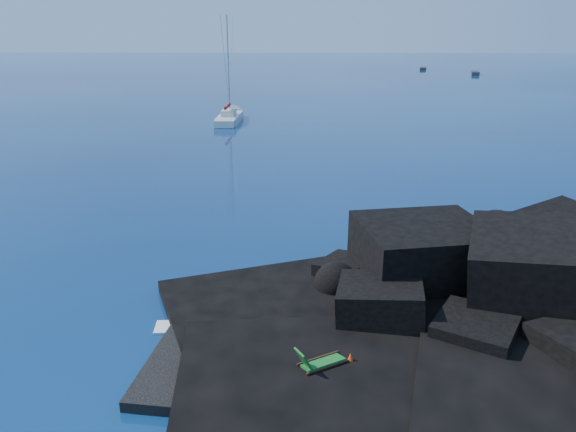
{
  "coord_description": "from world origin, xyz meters",
  "views": [
    {
      "loc": [
        5.23,
        -15.25,
        10.62
      ],
      "look_at": [
        4.41,
        9.65,
        2.0
      ],
      "focal_mm": 35.0,
      "sensor_mm": 36.0,
      "label": 1
    }
  ],
  "objects_px": {
    "sunbather": "(264,353)",
    "distant_boat_b": "(475,75)",
    "marker_cone": "(350,360)",
    "deck_chair": "(323,357)",
    "distant_boat_a": "(423,70)",
    "sailboat": "(230,122)"
  },
  "relations": [
    {
      "from": "marker_cone",
      "to": "distant_boat_a",
      "type": "distance_m",
      "value": 125.75
    },
    {
      "from": "sunbather",
      "to": "distant_boat_b",
      "type": "xyz_separation_m",
      "value": [
        37.49,
        109.65,
        -0.52
      ]
    },
    {
      "from": "marker_cone",
      "to": "distant_boat_b",
      "type": "xyz_separation_m",
      "value": [
        34.77,
        110.11,
        -0.62
      ]
    },
    {
      "from": "sunbather",
      "to": "distant_boat_a",
      "type": "distance_m",
      "value": 125.89
    },
    {
      "from": "sailboat",
      "to": "distant_boat_b",
      "type": "xyz_separation_m",
      "value": [
        44.91,
        62.15,
        0.0
      ]
    },
    {
      "from": "sailboat",
      "to": "distant_boat_a",
      "type": "bearing_deg",
      "value": 64.8
    },
    {
      "from": "deck_chair",
      "to": "distant_boat_b",
      "type": "xyz_separation_m",
      "value": [
        35.63,
        110.33,
        -0.89
      ]
    },
    {
      "from": "deck_chair",
      "to": "distant_boat_b",
      "type": "bearing_deg",
      "value": 41.24
    },
    {
      "from": "sailboat",
      "to": "deck_chair",
      "type": "bearing_deg",
      "value": -78.53
    },
    {
      "from": "distant_boat_a",
      "to": "distant_boat_b",
      "type": "distance_m",
      "value": 15.55
    },
    {
      "from": "deck_chair",
      "to": "marker_cone",
      "type": "bearing_deg",
      "value": -16.59
    },
    {
      "from": "sunbather",
      "to": "marker_cone",
      "type": "height_order",
      "value": "marker_cone"
    },
    {
      "from": "sailboat",
      "to": "deck_chair",
      "type": "height_order",
      "value": "sailboat"
    },
    {
      "from": "marker_cone",
      "to": "sunbather",
      "type": "bearing_deg",
      "value": 170.46
    },
    {
      "from": "sunbather",
      "to": "marker_cone",
      "type": "distance_m",
      "value": 2.76
    },
    {
      "from": "sailboat",
      "to": "deck_chair",
      "type": "relative_size",
      "value": 7.36
    },
    {
      "from": "deck_chair",
      "to": "sunbather",
      "type": "bearing_deg",
      "value": 129.14
    },
    {
      "from": "deck_chair",
      "to": "distant_boat_a",
      "type": "relative_size",
      "value": 0.37
    },
    {
      "from": "marker_cone",
      "to": "distant_boat_a",
      "type": "height_order",
      "value": "marker_cone"
    },
    {
      "from": "sailboat",
      "to": "marker_cone",
      "type": "xyz_separation_m",
      "value": [
        10.14,
        -47.96,
        0.62
      ]
    },
    {
      "from": "marker_cone",
      "to": "distant_boat_b",
      "type": "height_order",
      "value": "marker_cone"
    },
    {
      "from": "sailboat",
      "to": "marker_cone",
      "type": "bearing_deg",
      "value": -77.49
    }
  ]
}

